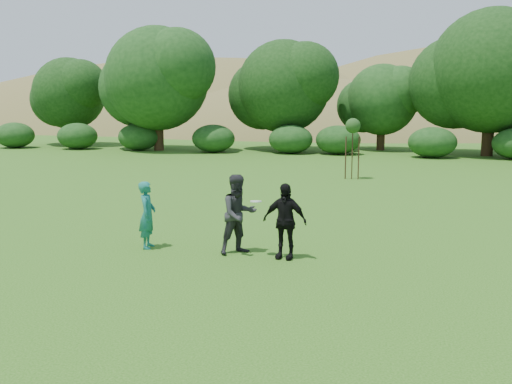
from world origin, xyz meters
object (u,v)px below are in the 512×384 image
player_grey (239,214)px  player_black (285,221)px  player_teal (147,215)px  sapling (353,127)px

player_grey → player_black: 1.17m
player_teal → player_black: size_ratio=0.94×
player_teal → player_grey: player_grey is taller
player_teal → player_grey: bearing=-100.5°
player_teal → player_grey: 2.35m
player_grey → sapling: sapling is taller
player_teal → sapling: size_ratio=0.59×
player_grey → sapling: 14.14m
player_teal → player_black: 3.51m
player_black → sapling: 14.24m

